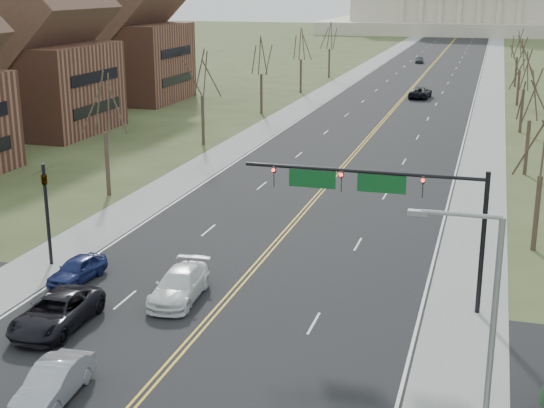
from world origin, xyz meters
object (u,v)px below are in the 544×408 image
Objects in this scene: car_far_nb at (420,92)px; car_sb_outer_lead at (56,312)px; signal_left at (46,203)px; car_sb_inner_second at (179,285)px; car_sb_inner_lead at (54,382)px; signal_mast at (380,193)px; street_light at (484,333)px; car_sb_outer_second at (77,269)px; car_far_sb at (419,59)px.

car_sb_outer_lead is at bearing 87.54° from car_far_nb.
signal_left is 1.14× the size of car_sb_inner_second.
car_far_nb is (5.49, 86.99, 0.06)m from car_sb_inner_lead.
street_light reaches higher than signal_mast.
street_light is 16.52m from car_sb_inner_lead.
signal_mast reaches higher than car_sb_outer_second.
car_sb_inner_second is (-15.06, 10.89, -4.45)m from street_light.
signal_mast is at bearing 10.63° from car_sb_inner_second.
street_light is 139.32m from car_far_sb.
car_sb_inner_lead is (-10.61, -13.09, -5.02)m from signal_mast.
signal_left is at bearing 122.45° from car_sb_outer_lead.
car_sb_inner_lead is at bearing -95.02° from car_far_sb.
car_sb_inner_lead reaches higher than car_far_sb.
signal_mast is 16.59m from car_sb_outer_lead.
signal_left reaches higher than car_sb_inner_lead.
car_sb_outer_second is (-16.12, -1.87, -5.07)m from signal_mast.
car_far_nb is (-5.12, 73.91, -4.95)m from signal_mast.
car_sb_outer_lead is at bearing -136.00° from car_sb_inner_second.
car_sb_inner_second is 76.66m from car_far_nb.
car_sb_inner_lead is 0.78× the size of car_far_nb.
car_far_sb is (5.73, 126.73, 0.03)m from car_sb_outer_second.
car_sb_inner_lead is 0.78× the size of car_sb_outer_lead.
signal_left is at bearing 150.88° from street_light.
car_sb_inner_second is at bearing 90.31° from car_far_nb.
street_light is (5.29, -13.50, -0.54)m from signal_mast.
signal_mast is 1.34× the size of street_light.
car_sb_inner_second reaches higher than car_far_sb.
car_sb_outer_second is (-2.11, 5.50, -0.10)m from car_sb_outer_lead.
car_sb_inner_lead is 6.66m from car_sb_outer_lead.
signal_mast is 17.58m from car_sb_inner_lead.
signal_mast reaches higher than car_far_nb.
car_sb_inner_lead is 10.51m from car_sb_inner_second.
car_sb_inner_lead is 1.07× the size of car_far_sb.
car_sb_inner_lead is 12.50m from car_sb_outer_second.
street_light is 24.78m from car_sb_outer_second.
car_sb_inner_lead is 0.84× the size of car_sb_inner_second.
car_far_nb is at bearing 87.66° from car_sb_outer_second.
car_sb_outer_lead is at bearing 162.38° from street_light.
signal_mast is 125.39m from car_far_sb.
car_far_sb is (0.22, 137.95, -0.02)m from car_sb_inner_lead.
signal_left is at bearing -98.85° from car_far_sb.
car_sb_inner_second is 1.27× the size of car_far_sb.
car_sb_outer_second is (-5.51, 11.22, -0.05)m from car_sb_inner_lead.
car_sb_outer_second is at bearing -97.52° from car_far_sb.
car_sb_outer_second is (-6.35, 0.74, -0.08)m from car_sb_inner_second.
car_sb_inner_lead is at bearing -129.03° from signal_mast.
signal_left is 0.66× the size of street_light.
car_sb_outer_second is at bearing 151.48° from street_light.
signal_left is 75.24m from car_far_nb.
car_far_nb is (8.89, 81.27, 0.01)m from car_sb_outer_lead.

